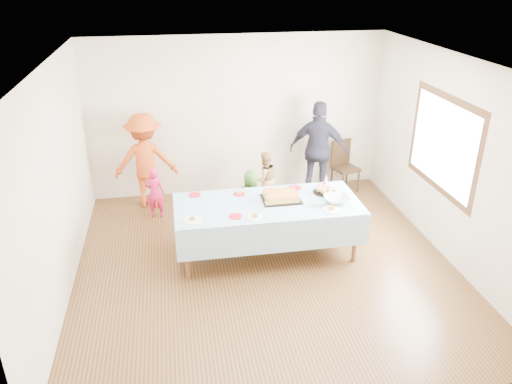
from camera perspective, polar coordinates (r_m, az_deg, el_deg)
ground at (r=6.86m, az=1.04°, el=-8.19°), size 5.00×5.00×0.00m
room_walls at (r=6.09m, az=1.66°, el=5.99°), size 5.04×5.04×2.72m
party_table at (r=6.74m, az=1.33°, el=-1.71°), size 2.50×1.10×0.78m
birthday_cake at (r=6.80m, az=2.89°, el=-0.55°), size 0.53×0.40×0.09m
rolls_tray at (r=7.07m, az=7.85°, el=0.22°), size 0.32×0.32×0.10m
punch_bowl at (r=6.81m, az=9.20°, el=-0.85°), size 0.34×0.34×0.08m
party_hat at (r=7.31m, az=7.98°, el=1.41°), size 0.09×0.09×0.15m
fork_pile at (r=6.69m, az=7.16°, el=-1.30°), size 0.24×0.18×0.07m
plate_red_far_a at (r=6.99m, az=-7.00°, el=-0.32°), size 0.17×0.17×0.01m
plate_red_far_b at (r=6.97m, az=-1.94°, el=-0.23°), size 0.16×0.16×0.01m
plate_red_far_c at (r=7.06m, az=1.55°, el=0.13°), size 0.17×0.17×0.01m
plate_red_far_d at (r=7.17m, az=4.47°, el=0.47°), size 0.19×0.19×0.01m
plate_red_near at (r=6.37m, az=-2.37°, el=-2.80°), size 0.17×0.17×0.01m
plate_white_left at (r=6.32m, az=-7.28°, el=-3.21°), size 0.24×0.24×0.01m
plate_white_mid at (r=6.33m, az=-0.13°, el=-2.94°), size 0.20×0.20×0.01m
plate_white_right at (r=6.61m, az=8.61°, el=-2.00°), size 0.24×0.24×0.01m
dining_chair at (r=8.96m, az=9.96°, el=3.31°), size 0.49×0.49×0.90m
toddler_left at (r=8.04m, az=-11.48°, el=-0.08°), size 0.32×0.23×0.83m
toddler_mid at (r=7.64m, az=-0.58°, el=-0.68°), size 0.48×0.37×0.89m
toddler_right at (r=8.23m, az=1.00°, el=1.50°), size 0.54×0.47×0.95m
adult_left at (r=8.33m, az=-12.51°, el=3.53°), size 1.03×0.60×1.58m
adult_right at (r=8.52m, az=7.17°, el=4.78°), size 1.06×0.78×1.68m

